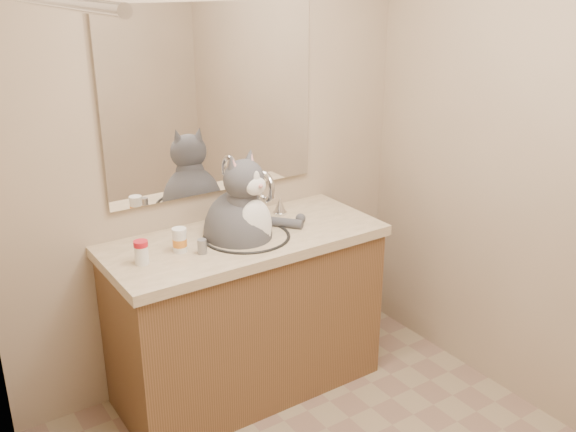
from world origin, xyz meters
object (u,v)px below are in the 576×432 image
object	(u,v)px
pill_bottle_redcap	(141,252)
grey_canister	(202,246)
pill_bottle_orange	(180,240)
cat	(240,227)

from	to	relation	value
pill_bottle_redcap	grey_canister	distance (m)	0.27
pill_bottle_orange	grey_canister	distance (m)	0.11
cat	grey_canister	distance (m)	0.25
cat	pill_bottle_redcap	xyz separation A→B (m)	(-0.51, -0.03, 0.01)
pill_bottle_orange	grey_canister	bearing A→B (deg)	-45.57
pill_bottle_redcap	pill_bottle_orange	world-z (taller)	pill_bottle_orange
pill_bottle_orange	cat	bearing A→B (deg)	0.95
pill_bottle_redcap	pill_bottle_orange	size ratio (longest dim) A/B	0.96
pill_bottle_orange	grey_canister	xyz separation A→B (m)	(0.07, -0.07, -0.02)
pill_bottle_orange	grey_canister	size ratio (longest dim) A/B	1.66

